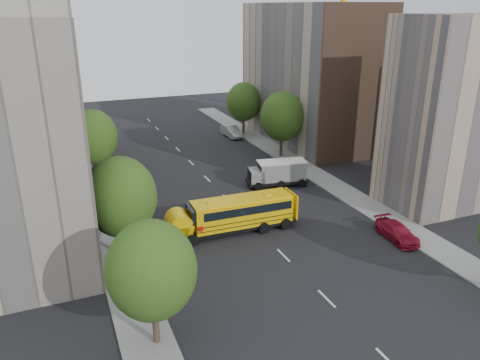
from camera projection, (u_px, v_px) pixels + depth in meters
ground at (243, 214)px, 42.05m from camera, size 120.00×120.00×0.00m
sidewalk_left at (104, 213)px, 42.26m from camera, size 3.00×80.00×0.12m
sidewalk_right at (323, 179)px, 50.46m from camera, size 3.00×80.00×0.12m
lane_markings at (207, 179)px, 50.71m from camera, size 0.15×64.00×0.01m
building_left_cream at (6, 107)px, 37.33m from camera, size 10.00×26.00×20.00m
building_left_redbrick at (21, 102)px, 57.62m from camera, size 10.00×15.00×13.00m
building_left_near at (1, 163)px, 28.76m from camera, size 10.00×7.00×17.00m
building_right_near at (448, 115)px, 41.60m from camera, size 10.00×7.00×17.00m
building_right_far at (309, 74)px, 62.65m from camera, size 10.00×22.00×18.00m
building_right_sidewall at (358, 86)px, 53.12m from camera, size 10.10×0.30×18.00m
street_tree_0 at (152, 270)px, 24.37m from camera, size 4.80×4.80×7.41m
street_tree_1 at (121, 197)px, 32.93m from camera, size 5.12×5.12×7.90m
street_tree_2 at (93, 137)px, 48.57m from camera, size 4.99×4.99×7.71m
street_tree_4 at (282, 117)px, 56.33m from camera, size 5.25×5.25×8.10m
street_tree_5 at (244, 102)px, 66.86m from camera, size 4.86×4.86×7.51m
school_bus at (233, 213)px, 38.29m from camera, size 10.46×2.78×2.93m
safari_truck at (278, 173)px, 48.32m from camera, size 6.49×3.33×2.65m
parked_car_0 at (157, 249)px, 34.69m from camera, size 1.74×3.91×1.31m
parked_car_1 at (113, 177)px, 49.37m from camera, size 1.51×3.98×1.30m
parked_car_2 at (104, 157)px, 55.53m from camera, size 2.74×5.82×1.61m
parked_car_3 at (397, 232)px, 37.36m from camera, size 2.07×4.54×1.29m
parked_car_5 at (231, 131)px, 66.76m from camera, size 1.86×4.83×1.57m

